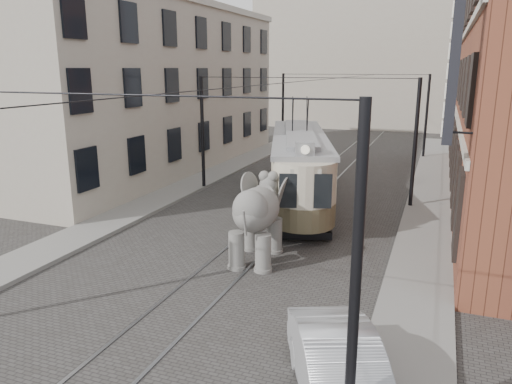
% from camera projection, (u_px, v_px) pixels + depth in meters
% --- Properties ---
extents(ground, '(120.00, 120.00, 0.00)m').
position_uv_depth(ground, '(262.00, 235.00, 19.19)').
color(ground, '#3C3A37').
extents(tram_rails, '(1.54, 80.00, 0.02)m').
position_uv_depth(tram_rails, '(262.00, 234.00, 19.19)').
color(tram_rails, slate).
rests_on(tram_rails, ground).
extents(sidewalk_right, '(2.00, 60.00, 0.15)m').
position_uv_depth(sidewalk_right, '(422.00, 253.00, 17.11)').
color(sidewalk_right, slate).
rests_on(sidewalk_right, ground).
extents(sidewalk_left, '(2.00, 60.00, 0.15)m').
position_uv_depth(sidewalk_left, '(124.00, 216.00, 21.41)').
color(sidewalk_left, slate).
rests_on(sidewalk_left, ground).
extents(stucco_building, '(7.00, 24.00, 10.00)m').
position_uv_depth(stucco_building, '(154.00, 91.00, 30.80)').
color(stucco_building, '#A09384').
rests_on(stucco_building, ground).
extents(distant_block, '(28.00, 10.00, 14.00)m').
position_uv_depth(distant_block, '(387.00, 63.00, 53.68)').
color(distant_block, '#A09384').
rests_on(distant_block, ground).
extents(catenary, '(11.00, 30.20, 6.00)m').
position_uv_depth(catenary, '(295.00, 142.00, 23.05)').
color(catenary, black).
rests_on(catenary, ground).
extents(tram, '(6.34, 12.83, 5.01)m').
position_uv_depth(tram, '(299.00, 150.00, 23.83)').
color(tram, '#BDB199').
rests_on(tram, ground).
extents(elephant, '(2.99, 4.80, 2.79)m').
position_uv_depth(elephant, '(257.00, 221.00, 16.36)').
color(elephant, slate).
rests_on(elephant, ground).
extents(parked_car, '(3.23, 4.60, 1.44)m').
position_uv_depth(parked_car, '(341.00, 374.00, 9.28)').
color(parked_car, '#A0A1A5').
rests_on(parked_car, ground).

